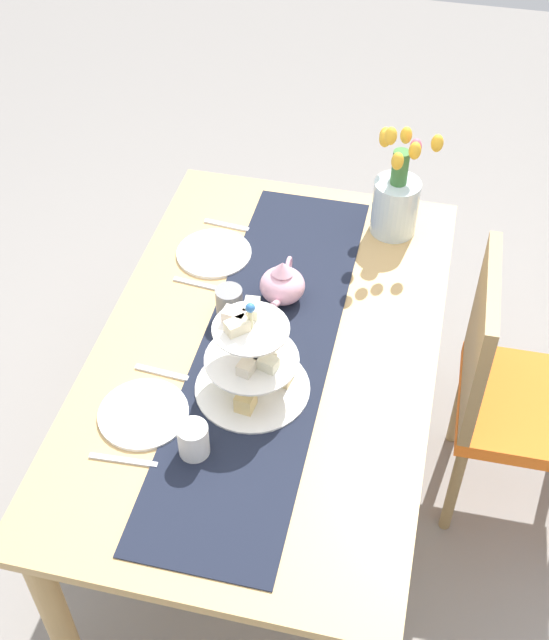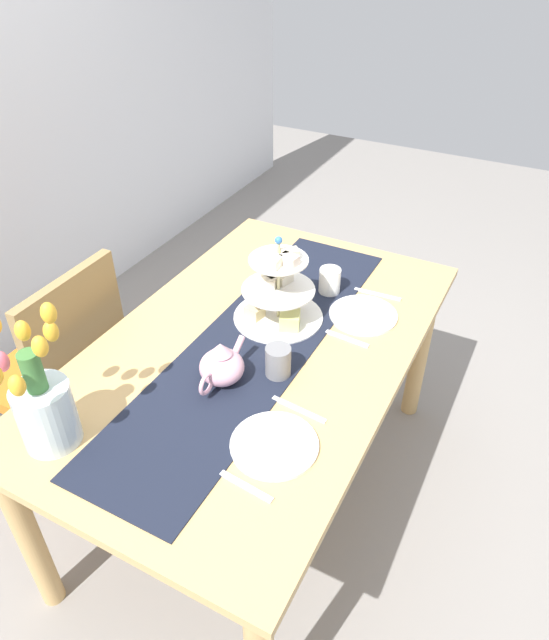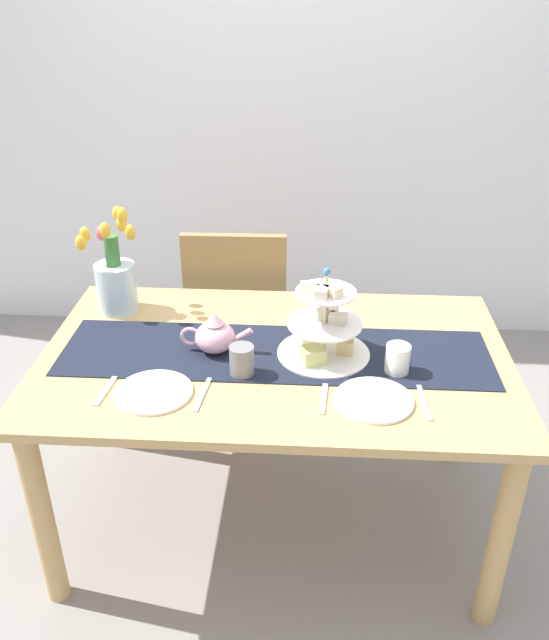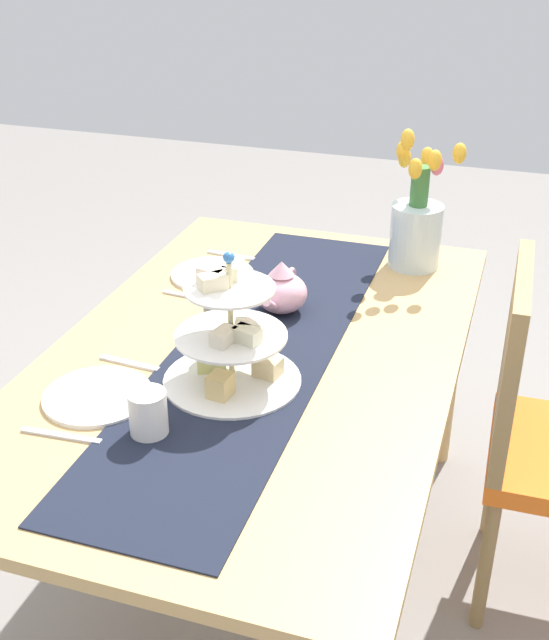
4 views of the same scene
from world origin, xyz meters
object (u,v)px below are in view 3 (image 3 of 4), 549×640
at_px(knife_left, 203,394).
at_px(mug_grey, 242,360).
at_px(dining_table, 275,380).
at_px(chair_left, 239,313).
at_px(dinner_plate_right, 374,400).
at_px(teapot, 215,336).
at_px(fork_right, 324,399).
at_px(knife_right, 424,402).
at_px(tulip_vase, 115,278).
at_px(tiered_cake_stand, 324,329).
at_px(mug_white_text, 398,359).
at_px(fork_left, 106,391).
at_px(dinner_plate_left, 154,392).

relative_size(knife_left, mug_grey, 1.79).
xyz_separation_m(dining_table, knife_left, (-0.20, -0.25, 0.11)).
distance_m(chair_left, dinner_plate_right, 1.09).
distance_m(teapot, fork_right, 0.44).
bearing_deg(mug_grey, knife_right, -12.37).
height_order(teapot, dinner_plate_right, teapot).
distance_m(dining_table, tulip_vase, 0.69).
distance_m(dining_table, mug_grey, 0.22).
relative_size(tiered_cake_stand, fork_right, 2.03).
height_order(tulip_vase, mug_white_text, tulip_vase).
bearing_deg(tiered_cake_stand, dinner_plate_right, -59.03).
relative_size(dinner_plate_right, mug_grey, 2.42).
height_order(tulip_vase, fork_left, tulip_vase).
xyz_separation_m(dinner_plate_left, mug_grey, (0.25, 0.12, 0.05)).
bearing_deg(chair_left, teapot, -89.49).
distance_m(fork_left, knife_right, 0.94).
bearing_deg(mug_grey, tulip_vase, 141.16).
bearing_deg(dining_table, dinner_plate_right, -39.46).
height_order(tulip_vase, dinner_plate_right, tulip_vase).
bearing_deg(fork_right, tiered_cake_stand, 90.45).
bearing_deg(dining_table, knife_right, -29.07).
relative_size(dinner_plate_right, knife_right, 1.35).
distance_m(chair_left, tiered_cake_stand, 0.84).
bearing_deg(mug_grey, fork_right, -25.32).
distance_m(chair_left, fork_left, 1.00).
relative_size(chair_left, mug_white_text, 9.58).
xyz_separation_m(tiered_cake_stand, dinner_plate_right, (0.15, -0.24, -0.09)).
bearing_deg(dinner_plate_left, tiered_cake_stand, 26.17).
xyz_separation_m(tulip_vase, dinner_plate_right, (0.89, -0.52, -0.12)).
relative_size(teapot, knife_right, 1.40).
height_order(fork_right, mug_grey, mug_grey).
distance_m(dinner_plate_right, knife_right, 0.15).
bearing_deg(chair_left, mug_grey, -82.46).
bearing_deg(mug_grey, dinner_plate_left, -154.56).
distance_m(tiered_cake_stand, teapot, 0.35).
bearing_deg(tulip_vase, teapot, -34.41).
height_order(tulip_vase, fork_right, tulip_vase).
distance_m(tulip_vase, mug_grey, 0.64).
bearing_deg(tiered_cake_stand, mug_grey, -153.11).
bearing_deg(chair_left, fork_left, -106.99).
bearing_deg(knife_left, chair_left, 90.23).
xyz_separation_m(fork_right, mug_grey, (-0.25, 0.12, 0.05)).
xyz_separation_m(dining_table, fork_right, (0.16, -0.25, 0.11)).
bearing_deg(knife_right, dining_table, 150.93).
distance_m(knife_right, mug_white_text, 0.18).
relative_size(dining_table, fork_left, 10.16).
distance_m(knife_left, knife_right, 0.65).
bearing_deg(mug_white_text, dining_table, 167.01).
xyz_separation_m(fork_left, knife_left, (0.29, 0.00, 0.00)).
relative_size(fork_left, knife_left, 0.88).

